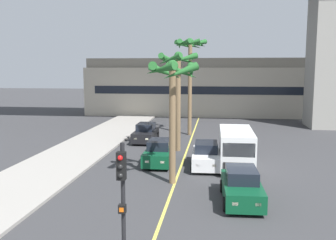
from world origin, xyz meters
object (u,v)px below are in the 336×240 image
object	(u,v)px
delivery_van	(236,147)
palm_tree_mid_median	(172,84)
car_queue_fourth	(241,186)
car_queue_third	(159,153)
car_queue_second	(146,133)
palm_tree_near_median	(190,56)
car_queue_front	(206,156)
traffic_light_median_near	(123,197)
palm_tree_far_median	(178,73)

from	to	relation	value
delivery_van	palm_tree_mid_median	size ratio (longest dim) A/B	0.79
car_queue_fourth	car_queue_third	bearing A→B (deg)	127.14
car_queue_third	delivery_van	bearing A→B (deg)	-2.89
delivery_van	car_queue_second	bearing A→B (deg)	134.09
delivery_van	palm_tree_mid_median	bearing A→B (deg)	-133.36
palm_tree_near_median	car_queue_front	bearing A→B (deg)	-80.72
delivery_van	palm_tree_mid_median	world-z (taller)	palm_tree_mid_median
car_queue_third	car_queue_fourth	world-z (taller)	same
car_queue_front	car_queue_third	xyz separation A→B (m)	(-3.05, 0.42, 0.00)
delivery_van	palm_tree_near_median	bearing A→B (deg)	108.37
palm_tree_near_median	car_queue_fourth	bearing A→B (deg)	-78.07
car_queue_second	palm_tree_mid_median	xyz separation A→B (m)	(3.60, -11.23, 4.64)
car_queue_fourth	palm_tree_near_median	size ratio (longest dim) A/B	0.47
traffic_light_median_near	palm_tree_near_median	bearing A→B (deg)	89.91
car_queue_second	palm_tree_far_median	world-z (taller)	palm_tree_far_median
palm_tree_near_median	palm_tree_mid_median	world-z (taller)	palm_tree_near_median
palm_tree_near_median	palm_tree_mid_median	size ratio (longest dim) A/B	1.35
car_queue_front	palm_tree_near_median	world-z (taller)	palm_tree_near_median
car_queue_fourth	traffic_light_median_near	bearing A→B (deg)	-116.09
palm_tree_far_median	car_queue_front	bearing A→B (deg)	-63.07
car_queue_third	traffic_light_median_near	distance (m)	14.19
palm_tree_far_median	traffic_light_median_near	bearing A→B (deg)	-88.84
car_queue_front	car_queue_third	world-z (taller)	same
palm_tree_mid_median	palm_tree_far_median	size ratio (longest dim) A/B	0.89
traffic_light_median_near	palm_tree_far_median	distance (m)	18.32
car_queue_fourth	palm_tree_far_median	world-z (taller)	palm_tree_far_median
palm_tree_mid_median	car_queue_second	bearing A→B (deg)	107.79
traffic_light_median_near	car_queue_fourth	bearing A→B (deg)	63.91
car_queue_second	traffic_light_median_near	distance (m)	21.55
car_queue_fourth	palm_tree_mid_median	world-z (taller)	palm_tree_mid_median
traffic_light_median_near	palm_tree_near_median	size ratio (longest dim) A/B	0.47
car_queue_third	palm_tree_near_median	size ratio (longest dim) A/B	0.46
car_queue_front	car_queue_third	distance (m)	3.08
car_queue_front	palm_tree_mid_median	distance (m)	6.14
car_queue_fourth	palm_tree_near_median	world-z (taller)	palm_tree_near_median
traffic_light_median_near	palm_tree_near_median	world-z (taller)	palm_tree_near_median
car_queue_third	car_queue_front	bearing A→B (deg)	-7.83
delivery_van	palm_tree_far_median	world-z (taller)	palm_tree_far_median
car_queue_third	palm_tree_far_median	xyz separation A→B (m)	(0.79, 4.04, 5.16)
car_queue_fourth	palm_tree_far_median	xyz separation A→B (m)	(-4.08, 10.46, 5.16)
car_queue_fourth	car_queue_front	bearing A→B (deg)	106.82
car_queue_front	delivery_van	xyz separation A→B (m)	(1.86, 0.17, 0.57)
palm_tree_near_median	delivery_van	bearing A→B (deg)	-71.63
car_queue_second	car_queue_fourth	world-z (taller)	same
car_queue_third	traffic_light_median_near	xyz separation A→B (m)	(1.15, -14.01, 1.99)
delivery_van	car_queue_front	bearing A→B (deg)	-174.75
car_queue_front	car_queue_third	bearing A→B (deg)	172.17
delivery_van	traffic_light_median_near	bearing A→B (deg)	-105.29
car_queue_fourth	palm_tree_near_median	xyz separation A→B (m)	(-3.67, 17.38, 6.61)
car_queue_third	palm_tree_far_median	distance (m)	6.60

